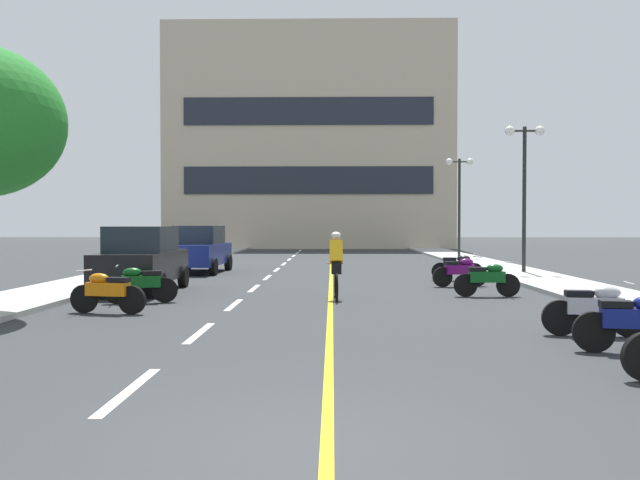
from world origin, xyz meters
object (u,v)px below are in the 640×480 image
(motorcycle_5, at_px, (487,279))
(motorcycle_6, at_px, (460,271))
(street_lamp_far, at_px, (459,185))
(parked_car_mid, at_px, (200,249))
(motorcycle_1, at_px, (635,321))
(motorcycle_3, at_px, (107,291))
(motorcycle_2, at_px, (595,308))
(cyclist_rider, at_px, (336,264))
(street_lamp_mid, at_px, (524,166))
(parked_car_near, at_px, (142,259))
(motorcycle_4, at_px, (141,283))
(motorcycle_7, at_px, (458,267))

(motorcycle_5, height_order, motorcycle_6, same)
(street_lamp_far, xyz_separation_m, motorcycle_5, (-2.76, -18.45, -3.49))
(parked_car_mid, height_order, motorcycle_1, parked_car_mid)
(motorcycle_3, bearing_deg, motorcycle_5, 21.33)
(parked_car_mid, xyz_separation_m, motorcycle_3, (0.42, -11.86, -0.44))
(motorcycle_2, relative_size, cyclist_rider, 0.96)
(street_lamp_mid, distance_m, parked_car_near, 14.30)
(motorcycle_2, distance_m, motorcycle_4, 10.03)
(street_lamp_far, bearing_deg, motorcycle_1, -95.25)
(street_lamp_mid, xyz_separation_m, motorcycle_1, (-2.71, -15.10, -3.56))
(motorcycle_3, distance_m, motorcycle_7, 12.19)
(motorcycle_6, height_order, motorcycle_7, same)
(motorcycle_3, distance_m, motorcycle_6, 10.58)
(motorcycle_1, height_order, motorcycle_6, same)
(street_lamp_mid, xyz_separation_m, motorcycle_7, (-2.93, -2.61, -3.56))
(motorcycle_1, height_order, motorcycle_2, same)
(motorcycle_1, height_order, motorcycle_3, same)
(motorcycle_3, bearing_deg, motorcycle_4, 84.72)
(street_lamp_far, height_order, cyclist_rider, street_lamp_far)
(parked_car_mid, xyz_separation_m, motorcycle_1, (9.53, -16.02, -0.44))
(motorcycle_1, relative_size, motorcycle_5, 1.00)
(street_lamp_mid, distance_m, motorcycle_7, 5.29)
(parked_car_mid, bearing_deg, street_lamp_far, 40.01)
(parked_car_mid, xyz_separation_m, motorcycle_6, (8.99, -5.66, -0.44))
(motorcycle_5, bearing_deg, motorcycle_6, 93.38)
(street_lamp_far, bearing_deg, parked_car_near, -124.73)
(parked_car_near, xyz_separation_m, motorcycle_7, (9.45, 3.85, -0.44))
(motorcycle_5, bearing_deg, motorcycle_7, 88.14)
(motorcycle_2, relative_size, motorcycle_6, 1.01)
(street_lamp_far, bearing_deg, cyclist_rider, -109.27)
(street_lamp_mid, bearing_deg, motorcycle_6, -124.45)
(motorcycle_3, relative_size, cyclist_rider, 0.95)
(motorcycle_7, bearing_deg, parked_car_mid, 159.25)
(motorcycle_7, bearing_deg, street_lamp_mid, 41.68)
(motorcycle_4, bearing_deg, motorcycle_6, 27.35)
(motorcycle_1, xyz_separation_m, motorcycle_2, (0.02, 1.50, 0.00))
(motorcycle_2, distance_m, cyclist_rider, 6.94)
(street_lamp_mid, height_order, street_lamp_far, street_lamp_mid)
(motorcycle_3, relative_size, motorcycle_5, 0.99)
(street_lamp_far, distance_m, motorcycle_4, 23.26)
(street_lamp_mid, distance_m, motorcycle_2, 14.31)
(motorcycle_3, xyz_separation_m, motorcycle_6, (8.57, 6.20, 0.00))
(motorcycle_1, distance_m, motorcycle_3, 10.02)
(motorcycle_2, bearing_deg, motorcycle_1, -90.59)
(motorcycle_1, relative_size, motorcycle_6, 1.00)
(motorcycle_6, distance_m, motorcycle_7, 2.16)
(motorcycle_4, relative_size, cyclist_rider, 0.94)
(cyclist_rider, bearing_deg, motorcycle_5, 9.39)
(motorcycle_3, bearing_deg, parked_car_mid, 92.04)
(motorcycle_4, xyz_separation_m, motorcycle_5, (8.57, 1.56, 0.00))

